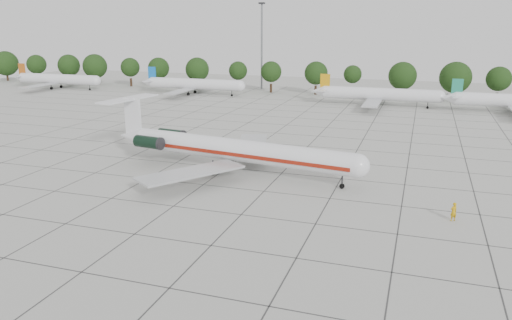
# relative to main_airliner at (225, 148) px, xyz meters

# --- Properties ---
(ground) EXTENTS (260.00, 260.00, 0.00)m
(ground) POSITION_rel_main_airliner_xyz_m (7.61, -6.56, -3.18)
(ground) COLOR #B3B3AC
(ground) RESTS_ON ground
(apron_joints) EXTENTS (170.00, 170.00, 0.02)m
(apron_joints) POSITION_rel_main_airliner_xyz_m (7.61, 8.44, -3.17)
(apron_joints) COLOR #383838
(apron_joints) RESTS_ON ground
(main_airliner) EXTENTS (38.17, 29.82, 9.00)m
(main_airliner) POSITION_rel_main_airliner_xyz_m (0.00, 0.00, 0.00)
(main_airliner) COLOR silver
(main_airliner) RESTS_ON ground
(ground_crew) EXTENTS (0.87, 0.79, 1.99)m
(ground_crew) POSITION_rel_main_airliner_xyz_m (28.78, -9.24, -2.18)
(ground_crew) COLOR #C4920B
(ground_crew) RESTS_ON ground
(bg_airliner_a) EXTENTS (28.24, 27.20, 7.40)m
(bg_airliner_a) POSITION_rel_main_airliner_xyz_m (-81.83, 65.75, -0.27)
(bg_airliner_a) COLOR silver
(bg_airliner_a) RESTS_ON ground
(bg_airliner_b) EXTENTS (28.24, 27.20, 7.40)m
(bg_airliner_b) POSITION_rel_main_airliner_xyz_m (-36.64, 67.43, -0.27)
(bg_airliner_b) COLOR silver
(bg_airliner_b) RESTS_ON ground
(bg_airliner_c) EXTENTS (28.24, 27.20, 7.40)m
(bg_airliner_c) POSITION_rel_main_airliner_xyz_m (14.74, 62.86, -0.27)
(bg_airliner_c) COLOR silver
(bg_airliner_c) RESTS_ON ground
(tree_line) EXTENTS (249.86, 8.44, 10.22)m
(tree_line) POSITION_rel_main_airliner_xyz_m (-4.08, 78.44, 2.80)
(tree_line) COLOR #332114
(tree_line) RESTS_ON ground
(floodlight_mast) EXTENTS (1.60, 1.60, 25.45)m
(floodlight_mast) POSITION_rel_main_airliner_xyz_m (-22.39, 85.44, 11.10)
(floodlight_mast) COLOR slate
(floodlight_mast) RESTS_ON ground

